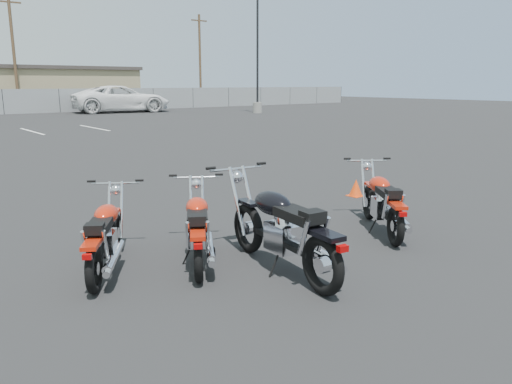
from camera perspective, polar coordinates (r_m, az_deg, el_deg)
ground at (r=7.10m, az=1.75°, el=-6.17°), size 120.00×120.00×0.00m
motorcycle_front_red at (r=6.33m, az=-16.82°, el=-4.89°), size 1.38×1.83×0.96m
motorcycle_second_black at (r=6.03m, az=3.05°, el=-4.27°), size 0.92×2.38×1.17m
motorcycle_third_red at (r=6.41m, az=-6.61°, el=-4.13°), size 1.38×1.88×0.98m
motorcycle_rear_red at (r=7.88m, az=14.27°, el=-1.18°), size 1.55×1.89×1.01m
training_cone_near at (r=10.33m, az=11.35°, el=0.48°), size 0.29×0.29×0.34m
light_pole_east at (r=38.34m, az=0.17°, el=12.84°), size 0.80×0.70×9.91m
tan_building_east at (r=51.19m, az=-22.50°, el=11.03°), size 14.40×9.40×3.70m
utility_pole_c at (r=45.40m, az=-25.96°, el=14.26°), size 1.80×0.24×9.00m
utility_pole_d at (r=53.36m, az=-6.42°, el=14.93°), size 1.80×0.24×9.00m
white_van at (r=40.74m, az=-15.17°, el=11.07°), size 4.67×8.92×3.23m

